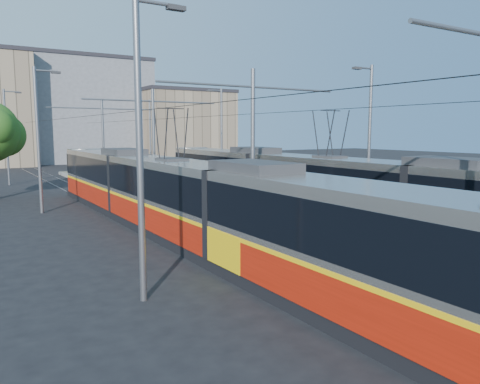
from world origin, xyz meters
TOP-DOWN VIEW (x-y plane):
  - ground at (0.00, 0.00)m, footprint 160.00×160.00m
  - platform at (0.00, 17.00)m, footprint 4.00×50.00m
  - tactile_strip_left at (-1.45, 17.00)m, footprint 0.70×50.00m
  - tactile_strip_right at (1.45, 17.00)m, footprint 0.70×50.00m
  - rails at (0.00, 17.00)m, footprint 8.71×70.00m
  - track_arrow at (-3.60, -3.00)m, footprint 1.20×5.00m
  - tram_left at (-3.60, 8.86)m, footprint 2.43×31.96m
  - tram_right at (3.60, 6.84)m, footprint 2.43×31.65m
  - catenary at (0.00, 14.15)m, footprint 9.20×70.00m
  - street_lamps at (-0.00, 21.00)m, footprint 15.18×38.22m
  - shelter at (0.30, 15.93)m, footprint 0.75×1.20m
  - building_centre at (6.00, 64.00)m, footprint 18.36×14.28m
  - building_right at (20.00, 58.00)m, footprint 14.28×10.20m

SIDE VIEW (x-z plane):
  - ground at x=0.00m, z-range 0.00..0.00m
  - track_arrow at x=-3.60m, z-range 0.00..0.01m
  - rails at x=0.00m, z-range 0.00..0.03m
  - platform at x=0.00m, z-range 0.00..0.30m
  - tactile_strip_left at x=-1.45m, z-range 0.30..0.31m
  - tactile_strip_right at x=1.45m, z-range 0.30..0.31m
  - shelter at x=0.30m, z-range 0.36..2.97m
  - tram_left at x=-3.60m, z-range -1.04..4.46m
  - tram_right at x=3.60m, z-range -0.89..4.61m
  - street_lamps at x=0.00m, z-range 0.18..8.18m
  - catenary at x=0.00m, z-range 1.02..8.02m
  - building_right at x=20.00m, z-range 0.01..10.92m
  - building_centre at x=6.00m, z-range 0.01..15.26m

